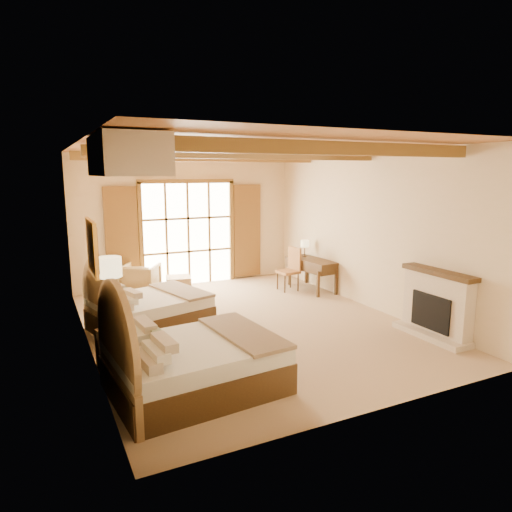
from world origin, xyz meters
TOP-DOWN VIEW (x-y plane):
  - floor at (0.00, 0.00)m, footprint 7.00×7.00m
  - wall_back at (0.00, 3.50)m, footprint 5.50×0.00m
  - wall_left at (-2.75, 0.00)m, footprint 0.00×7.00m
  - wall_right at (2.75, 0.00)m, footprint 0.00×7.00m
  - ceiling at (0.00, 0.00)m, footprint 7.00×7.00m
  - ceiling_beams at (0.00, 0.00)m, footprint 5.39×4.60m
  - french_doors at (0.00, 3.44)m, footprint 3.95×0.08m
  - fireplace at (2.60, -2.00)m, footprint 0.46×1.40m
  - painting at (-2.70, -0.75)m, footprint 0.06×0.95m
  - canopy_valance at (-2.40, -2.00)m, footprint 0.70×1.40m
  - bed_near at (-1.83, -2.06)m, footprint 2.21×1.74m
  - bed_far at (-1.78, 0.59)m, footprint 2.24×1.87m
  - nightstand at (-2.46, -0.95)m, footprint 0.60×0.60m
  - floor_lamp at (-2.50, -0.81)m, footprint 0.34×0.34m
  - armchair at (-1.33, 2.89)m, footprint 1.07×1.08m
  - ottoman at (-0.51, 2.67)m, footprint 0.64×0.64m
  - desk at (2.45, 1.61)m, footprint 0.74×1.43m
  - desk_chair at (1.93, 1.80)m, footprint 0.50×0.50m
  - desk_lamp at (2.50, 2.02)m, footprint 0.20×0.20m

SIDE VIEW (x-z plane):
  - floor at x=0.00m, z-range 0.00..0.00m
  - ottoman at x=-0.51m, z-range 0.00..0.40m
  - nightstand at x=-2.46m, z-range 0.00..0.58m
  - desk_chair at x=1.93m, z-range -0.19..0.82m
  - armchair at x=-1.33m, z-range 0.00..0.72m
  - bed_far at x=-1.78m, z-range -0.25..1.00m
  - desk at x=2.45m, z-range 0.03..0.76m
  - bed_near at x=-1.83m, z-range -0.27..1.10m
  - fireplace at x=2.60m, z-range -0.07..1.09m
  - desk_lamp at x=2.50m, z-range 0.84..1.23m
  - french_doors at x=0.00m, z-range -0.05..2.55m
  - floor_lamp at x=-2.50m, z-range 0.56..2.16m
  - wall_back at x=0.00m, z-range -1.15..4.35m
  - wall_left at x=-2.75m, z-range -1.90..5.10m
  - wall_right at x=2.75m, z-range -1.90..5.10m
  - painting at x=-2.70m, z-range 1.38..2.12m
  - canopy_valance at x=-2.40m, z-range 2.73..3.18m
  - ceiling_beams at x=0.00m, z-range 2.99..3.17m
  - ceiling at x=0.00m, z-range 3.20..3.20m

